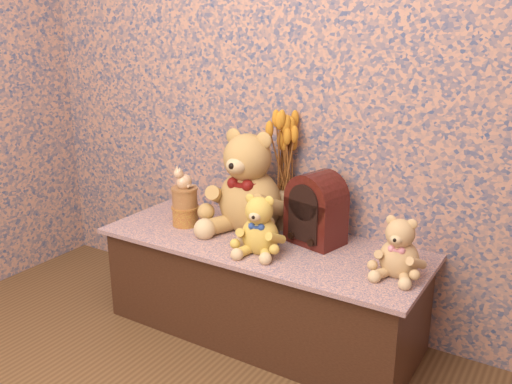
{
  "coord_description": "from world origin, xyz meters",
  "views": [
    {
      "loc": [
        1.16,
        -0.69,
        1.38
      ],
      "look_at": [
        0.0,
        1.18,
        0.69
      ],
      "focal_mm": 38.45,
      "sensor_mm": 36.0,
      "label": 1
    }
  ],
  "objects_px": {
    "teddy_medium": "(260,221)",
    "cathedral_radio": "(316,208)",
    "ceramic_vase": "(285,209)",
    "teddy_small": "(400,244)",
    "cat_figurine": "(184,177)",
    "biscuit_tin_lower": "(186,216)",
    "teddy_large": "(250,177)"
  },
  "relations": [
    {
      "from": "teddy_medium",
      "to": "cathedral_radio",
      "type": "height_order",
      "value": "cathedral_radio"
    },
    {
      "from": "cathedral_radio",
      "to": "ceramic_vase",
      "type": "xyz_separation_m",
      "value": [
        -0.2,
        0.09,
        -0.07
      ]
    },
    {
      "from": "teddy_small",
      "to": "cat_figurine",
      "type": "xyz_separation_m",
      "value": [
        -1.03,
        -0.01,
        0.11
      ]
    },
    {
      "from": "biscuit_tin_lower",
      "to": "ceramic_vase",
      "type": "bearing_deg",
      "value": 28.36
    },
    {
      "from": "teddy_large",
      "to": "teddy_medium",
      "type": "distance_m",
      "value": 0.3
    },
    {
      "from": "biscuit_tin_lower",
      "to": "cat_figurine",
      "type": "xyz_separation_m",
      "value": [
        0.0,
        0.0,
        0.19
      ]
    },
    {
      "from": "teddy_small",
      "to": "teddy_large",
      "type": "bearing_deg",
      "value": 170.43
    },
    {
      "from": "teddy_small",
      "to": "ceramic_vase",
      "type": "height_order",
      "value": "teddy_small"
    },
    {
      "from": "teddy_large",
      "to": "teddy_medium",
      "type": "relative_size",
      "value": 1.86
    },
    {
      "from": "ceramic_vase",
      "to": "biscuit_tin_lower",
      "type": "relative_size",
      "value": 1.45
    },
    {
      "from": "biscuit_tin_lower",
      "to": "cat_figurine",
      "type": "height_order",
      "value": "cat_figurine"
    },
    {
      "from": "teddy_medium",
      "to": "cathedral_radio",
      "type": "xyz_separation_m",
      "value": [
        0.15,
        0.21,
        0.02
      ]
    },
    {
      "from": "ceramic_vase",
      "to": "teddy_large",
      "type": "bearing_deg",
      "value": -142.98
    },
    {
      "from": "biscuit_tin_lower",
      "to": "teddy_large",
      "type": "bearing_deg",
      "value": 23.84
    },
    {
      "from": "cat_figurine",
      "to": "biscuit_tin_lower",
      "type": "bearing_deg",
      "value": 0.0
    },
    {
      "from": "teddy_large",
      "to": "teddy_medium",
      "type": "xyz_separation_m",
      "value": [
        0.18,
        -0.21,
        -0.12
      ]
    },
    {
      "from": "teddy_medium",
      "to": "cathedral_radio",
      "type": "relative_size",
      "value": 0.85
    },
    {
      "from": "teddy_medium",
      "to": "teddy_small",
      "type": "relative_size",
      "value": 1.07
    },
    {
      "from": "teddy_large",
      "to": "cathedral_radio",
      "type": "distance_m",
      "value": 0.35
    },
    {
      "from": "teddy_small",
      "to": "biscuit_tin_lower",
      "type": "relative_size",
      "value": 2.04
    },
    {
      "from": "teddy_large",
      "to": "teddy_small",
      "type": "height_order",
      "value": "teddy_large"
    },
    {
      "from": "teddy_small",
      "to": "cat_figurine",
      "type": "relative_size",
      "value": 2.3
    },
    {
      "from": "ceramic_vase",
      "to": "biscuit_tin_lower",
      "type": "bearing_deg",
      "value": -151.64
    },
    {
      "from": "teddy_large",
      "to": "biscuit_tin_lower",
      "type": "xyz_separation_m",
      "value": [
        -0.28,
        -0.13,
        -0.21
      ]
    },
    {
      "from": "biscuit_tin_lower",
      "to": "cathedral_radio",
      "type": "bearing_deg",
      "value": 11.96
    },
    {
      "from": "teddy_medium",
      "to": "cat_figurine",
      "type": "bearing_deg",
      "value": 158.31
    },
    {
      "from": "teddy_small",
      "to": "teddy_medium",
      "type": "bearing_deg",
      "value": -171.68
    },
    {
      "from": "teddy_medium",
      "to": "ceramic_vase",
      "type": "xyz_separation_m",
      "value": [
        -0.05,
        0.3,
        -0.05
      ]
    },
    {
      "from": "cathedral_radio",
      "to": "teddy_medium",
      "type": "bearing_deg",
      "value": -112.13
    },
    {
      "from": "ceramic_vase",
      "to": "teddy_medium",
      "type": "bearing_deg",
      "value": -80.67
    },
    {
      "from": "teddy_small",
      "to": "cat_figurine",
      "type": "bearing_deg",
      "value": 179.87
    },
    {
      "from": "teddy_medium",
      "to": "teddy_small",
      "type": "distance_m",
      "value": 0.57
    }
  ]
}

